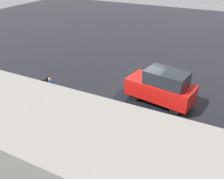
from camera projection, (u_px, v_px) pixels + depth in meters
ground_plane at (138, 95)px, 15.61m from camera, size 60.00×60.00×0.00m
kerb_strip at (106, 133)px, 12.32m from camera, size 24.00×3.20×0.04m
moving_hatchback at (162, 87)px, 14.46m from camera, size 4.12×2.28×2.06m
fire_hydrant at (61, 93)px, 15.13m from camera, size 0.42×0.31×0.80m
pedestrian at (50, 86)px, 15.31m from camera, size 0.25×0.57×1.22m
metal_railing at (125, 151)px, 10.18m from camera, size 10.29×0.04×1.05m
sign_post at (47, 93)px, 12.73m from camera, size 0.07×0.44×2.40m
puddle_patch at (146, 101)px, 15.05m from camera, size 3.98×3.98×0.01m
building_block at (27, 178)px, 6.83m from camera, size 13.73×2.40×4.83m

